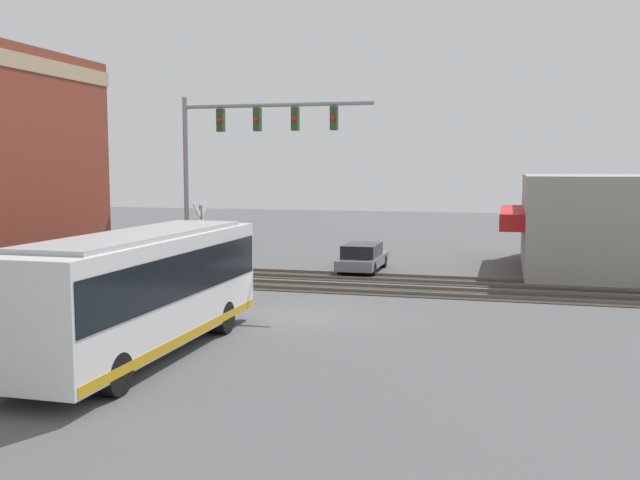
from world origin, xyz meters
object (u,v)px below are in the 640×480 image
crossing_signal (201,237)px  pedestrian_at_crossing (214,274)px  parked_car_grey (363,258)px  city_bus (143,288)px

crossing_signal → pedestrian_at_crossing: crossing_signal is taller
crossing_signal → parked_car_grey: crossing_signal is taller
city_bus → crossing_signal: size_ratio=2.70×
city_bus → parked_car_grey: city_bus is taller
city_bus → crossing_signal: (9.50, 2.58, 0.43)m
pedestrian_at_crossing → parked_car_grey: bearing=-26.0°
city_bus → parked_car_grey: (17.22, -2.60, -1.21)m
city_bus → crossing_signal: crossing_signal is taller
city_bus → parked_car_grey: 17.46m
crossing_signal → pedestrian_at_crossing: size_ratio=2.09×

